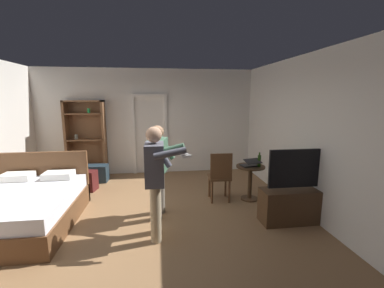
{
  "coord_description": "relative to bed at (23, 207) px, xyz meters",
  "views": [
    {
      "loc": [
        0.26,
        -4.17,
        2.03
      ],
      "look_at": [
        0.85,
        0.19,
        1.24
      ],
      "focal_mm": 24.06,
      "sensor_mm": 36.0,
      "label": 1
    }
  ],
  "objects": [
    {
      "name": "suitcase_dark",
      "position": [
        0.55,
        1.53,
        -0.08
      ],
      "size": [
        0.55,
        0.4,
        0.44
      ],
      "primitive_type": "cube",
      "rotation": [
        0.0,
        0.0,
        -0.23
      ],
      "color": "#4C1919",
      "rests_on": "ground_plane"
    },
    {
      "name": "bookshelf",
      "position": [
        0.36,
        2.58,
        0.76
      ],
      "size": [
        0.97,
        0.32,
        1.97
      ],
      "color": "brown",
      "rests_on": "ground_plane"
    },
    {
      "name": "person_striped_shirt",
      "position": [
        2.18,
        0.04,
        0.62
      ],
      "size": [
        0.65,
        0.74,
        1.58
      ],
      "color": "gray",
      "rests_on": "ground_plane"
    },
    {
      "name": "wall_back",
      "position": [
        1.91,
        2.81,
        1.09
      ],
      "size": [
        5.88,
        0.12,
        2.78
      ],
      "primitive_type": "cube",
      "color": "silver",
      "rests_on": "ground_plane"
    },
    {
      "name": "ground_plane",
      "position": [
        1.91,
        -0.03,
        -0.3
      ],
      "size": [
        6.21,
        6.21,
        0.0
      ],
      "primitive_type": "plane",
      "color": "olive"
    },
    {
      "name": "suitcase_small",
      "position": [
        0.63,
        2.13,
        -0.1
      ],
      "size": [
        0.63,
        0.38,
        0.41
      ],
      "primitive_type": "cube",
      "rotation": [
        0.0,
        0.0,
        -0.06
      ],
      "color": "#1E2D38",
      "rests_on": "ground_plane"
    },
    {
      "name": "wall_right",
      "position": [
        4.79,
        -0.03,
        1.09
      ],
      "size": [
        0.12,
        5.79,
        2.78
      ],
      "primitive_type": "cube",
      "color": "silver",
      "rests_on": "ground_plane"
    },
    {
      "name": "tv_flatscreen",
      "position": [
        4.43,
        -0.47,
        0.05
      ],
      "size": [
        1.22,
        0.4,
        1.23
      ],
      "color": "#4C331E",
      "rests_on": "ground_plane"
    },
    {
      "name": "side_table",
      "position": [
        3.99,
        0.54,
        0.16
      ],
      "size": [
        0.57,
        0.57,
        0.7
      ],
      "color": "#4C331E",
      "rests_on": "ground_plane"
    },
    {
      "name": "laptop",
      "position": [
        3.97,
        0.5,
        0.45
      ],
      "size": [
        0.38,
        0.39,
        0.16
      ],
      "color": "black",
      "rests_on": "side_table"
    },
    {
      "name": "wooden_chair",
      "position": [
        3.37,
        0.53,
        0.24
      ],
      "size": [
        0.44,
        0.44,
        0.99
      ],
      "color": "brown",
      "rests_on": "ground_plane"
    },
    {
      "name": "person_blue_shirt",
      "position": [
        2.13,
        -0.65,
        0.65
      ],
      "size": [
        0.62,
        0.6,
        1.64
      ],
      "color": "tan",
      "rests_on": "ground_plane"
    },
    {
      "name": "bed",
      "position": [
        0.0,
        0.0,
        0.0
      ],
      "size": [
        1.6,
        2.02,
        1.02
      ],
      "color": "brown",
      "rests_on": "ground_plane"
    },
    {
      "name": "doorway_frame",
      "position": [
        1.97,
        2.73,
        0.92
      ],
      "size": [
        0.93,
        0.08,
        2.13
      ],
      "color": "white",
      "rests_on": "ground_plane"
    },
    {
      "name": "bottle_on_table",
      "position": [
        4.13,
        0.46,
        0.52
      ],
      "size": [
        0.06,
        0.06,
        0.28
      ],
      "color": "#234511",
      "rests_on": "side_table"
    }
  ]
}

